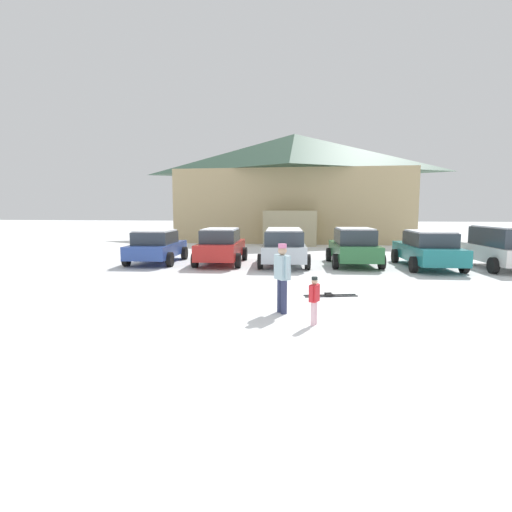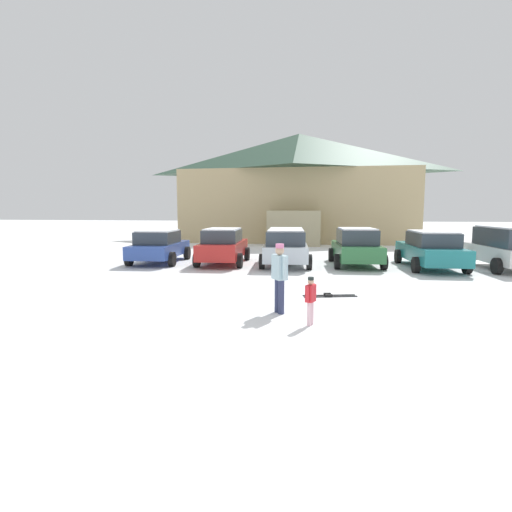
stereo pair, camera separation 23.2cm
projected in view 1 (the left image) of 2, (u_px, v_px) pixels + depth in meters
The scene contains 11 objects.
ground at pixel (262, 366), 6.31m from camera, with size 160.00×160.00×0.00m, color white.
ski_lodge at pixel (294, 187), 32.74m from camera, with size 18.00×11.88×8.57m.
parked_blue_hatchback at pixel (157, 246), 18.50m from camera, with size 2.37×4.24×1.53m.
parked_red_sedan at pixel (221, 246), 18.16m from camera, with size 2.27×4.38×1.63m.
parked_silver_wagon at pixel (284, 245), 17.92m from camera, with size 2.44×4.91×1.62m.
parked_green_coupe at pixel (354, 246), 17.73m from camera, with size 2.33×4.24×1.67m.
parked_teal_hatchback at pixel (428, 249), 16.93m from camera, with size 2.28×4.82×1.59m.
parked_white_suv at pixel (504, 247), 16.48m from camera, with size 2.39×4.19×1.78m.
skier_adult_in_blue_parka at pixel (282, 274), 9.48m from camera, with size 0.42×0.54×1.67m.
skier_child_in_red_jacket at pixel (314, 298), 8.52m from camera, with size 0.24×0.36×1.05m.
pair_of_skis at pixel (330, 295), 11.45m from camera, with size 1.55×0.63×0.08m.
Camera 1 is at (0.74, -6.02, 2.47)m, focal length 28.00 mm.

